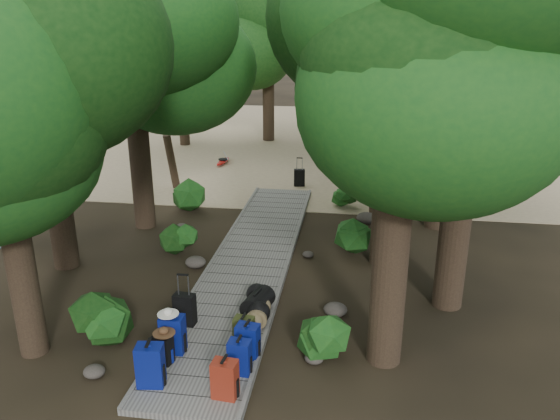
% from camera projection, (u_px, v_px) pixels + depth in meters
% --- Properties ---
extents(ground, '(120.00, 120.00, 0.00)m').
position_uv_depth(ground, '(244.00, 279.00, 13.22)').
color(ground, '#322719').
rests_on(ground, ground).
extents(sand_beach, '(40.00, 22.00, 0.02)m').
position_uv_depth(sand_beach, '(308.00, 140.00, 28.14)').
color(sand_beach, tan).
rests_on(sand_beach, ground).
extents(boardwalk, '(2.00, 12.00, 0.12)m').
position_uv_depth(boardwalk, '(252.00, 260.00, 14.13)').
color(boardwalk, gray).
rests_on(boardwalk, ground).
extents(backpack_left_a, '(0.48, 0.36, 0.84)m').
position_uv_depth(backpack_left_a, '(150.00, 363.00, 9.11)').
color(backpack_left_a, navy).
rests_on(backpack_left_a, boardwalk).
extents(backpack_left_b, '(0.38, 0.31, 0.61)m').
position_uv_depth(backpack_left_b, '(163.00, 348.00, 9.74)').
color(backpack_left_b, black).
rests_on(backpack_left_b, boardwalk).
extents(backpack_left_c, '(0.44, 0.31, 0.81)m').
position_uv_depth(backpack_left_c, '(173.00, 332.00, 10.04)').
color(backpack_left_c, navy).
rests_on(backpack_left_c, boardwalk).
extents(backpack_left_d, '(0.42, 0.33, 0.58)m').
position_uv_depth(backpack_left_d, '(186.00, 307.00, 11.12)').
color(backpack_left_d, navy).
rests_on(backpack_left_d, boardwalk).
extents(backpack_right_a, '(0.43, 0.33, 0.73)m').
position_uv_depth(backpack_right_a, '(225.00, 377.00, 8.84)').
color(backpack_right_a, maroon).
rests_on(backpack_right_a, boardwalk).
extents(backpack_right_b, '(0.40, 0.30, 0.70)m').
position_uv_depth(backpack_right_b, '(240.00, 355.00, 9.45)').
color(backpack_right_b, navy).
rests_on(backpack_right_b, boardwalk).
extents(backpack_right_c, '(0.45, 0.35, 0.70)m').
position_uv_depth(backpack_right_c, '(248.00, 339.00, 9.92)').
color(backpack_right_c, navy).
rests_on(backpack_right_c, boardwalk).
extents(backpack_right_d, '(0.40, 0.31, 0.57)m').
position_uv_depth(backpack_right_d, '(244.00, 328.00, 10.38)').
color(backpack_right_d, '#3A4117').
rests_on(backpack_right_d, boardwalk).
extents(duffel_right_khaki, '(0.45, 0.63, 0.40)m').
position_uv_depth(duffel_right_khaki, '(258.00, 313.00, 11.08)').
color(duffel_right_khaki, olive).
rests_on(duffel_right_khaki, boardwalk).
extents(duffel_right_black, '(0.65, 0.87, 0.49)m').
position_uv_depth(duffel_right_black, '(258.00, 303.00, 11.39)').
color(duffel_right_black, black).
rests_on(duffel_right_black, boardwalk).
extents(suitcase_on_boardwalk, '(0.45, 0.28, 0.66)m').
position_uv_depth(suitcase_on_boardwalk, '(185.00, 309.00, 10.97)').
color(suitcase_on_boardwalk, black).
rests_on(suitcase_on_boardwalk, boardwalk).
extents(lone_suitcase_on_sand, '(0.43, 0.29, 0.63)m').
position_uv_depth(lone_suitcase_on_sand, '(299.00, 178.00, 20.39)').
color(lone_suitcase_on_sand, black).
rests_on(lone_suitcase_on_sand, sand_beach).
extents(hat_brown, '(0.40, 0.40, 0.12)m').
position_uv_depth(hat_brown, '(164.00, 330.00, 9.61)').
color(hat_brown, '#51351E').
rests_on(hat_brown, backpack_left_b).
extents(hat_white, '(0.39, 0.39, 0.13)m').
position_uv_depth(hat_white, '(168.00, 311.00, 9.84)').
color(hat_white, silver).
rests_on(hat_white, backpack_left_c).
extents(kayak, '(0.85, 2.88, 0.28)m').
position_uv_depth(kayak, '(223.00, 161.00, 23.51)').
color(kayak, '#B2130F').
rests_on(kayak, sand_beach).
extents(sun_lounger, '(0.72, 2.02, 0.64)m').
position_uv_depth(sun_lounger, '(387.00, 171.00, 21.30)').
color(sun_lounger, silver).
rests_on(sun_lounger, sand_beach).
extents(tree_right_a, '(5.38, 5.38, 8.97)m').
position_uv_depth(tree_right_a, '(401.00, 118.00, 8.64)').
color(tree_right_a, black).
rests_on(tree_right_a, ground).
extents(tree_right_b, '(5.11, 5.11, 9.12)m').
position_uv_depth(tree_right_b, '(470.00, 96.00, 10.54)').
color(tree_right_b, black).
rests_on(tree_right_b, ground).
extents(tree_right_c, '(5.19, 5.19, 8.98)m').
position_uv_depth(tree_right_c, '(393.00, 86.00, 12.65)').
color(tree_right_c, black).
rests_on(tree_right_c, ground).
extents(tree_right_d, '(5.72, 5.72, 10.49)m').
position_uv_depth(tree_right_d, '(455.00, 47.00, 14.83)').
color(tree_right_d, black).
rests_on(tree_right_d, ground).
extents(tree_right_e, '(4.82, 4.82, 8.68)m').
position_uv_depth(tree_right_e, '(398.00, 70.00, 18.19)').
color(tree_right_e, black).
rests_on(tree_right_e, ground).
extents(tree_right_f, '(5.22, 5.22, 9.31)m').
position_uv_depth(tree_right_f, '(466.00, 57.00, 19.23)').
color(tree_right_f, black).
rests_on(tree_right_f, ground).
extents(tree_left_a, '(4.40, 4.40, 7.34)m').
position_uv_depth(tree_left_a, '(3.00, 164.00, 9.15)').
color(tree_left_a, black).
rests_on(tree_left_a, ground).
extents(tree_left_b, '(4.95, 4.95, 8.91)m').
position_uv_depth(tree_left_b, '(42.00, 89.00, 12.46)').
color(tree_left_b, black).
rests_on(tree_left_b, ground).
extents(tree_left_c, '(5.07, 5.07, 8.82)m').
position_uv_depth(tree_left_c, '(133.00, 78.00, 15.14)').
color(tree_left_c, black).
rests_on(tree_left_c, ground).
extents(tree_back_a, '(4.83, 4.83, 8.35)m').
position_uv_depth(tree_back_a, '(268.00, 56.00, 26.74)').
color(tree_back_a, black).
rests_on(tree_back_a, ground).
extents(tree_back_b, '(5.97, 5.97, 10.67)m').
position_uv_depth(tree_back_b, '(354.00, 32.00, 26.49)').
color(tree_back_b, black).
rests_on(tree_back_b, ground).
extents(tree_back_c, '(5.19, 5.19, 9.34)m').
position_uv_depth(tree_back_c, '(407.00, 47.00, 25.85)').
color(tree_back_c, black).
rests_on(tree_back_c, ground).
extents(tree_back_d, '(4.22, 4.22, 7.03)m').
position_uv_depth(tree_back_d, '(181.00, 72.00, 25.95)').
color(tree_back_d, black).
rests_on(tree_back_d, ground).
extents(palm_right_a, '(4.86, 4.86, 8.29)m').
position_uv_depth(palm_right_a, '(387.00, 82.00, 16.61)').
color(palm_right_a, '#103B10').
rests_on(palm_right_a, ground).
extents(palm_right_b, '(4.94, 4.94, 9.54)m').
position_uv_depth(palm_right_b, '(420.00, 50.00, 21.70)').
color(palm_right_b, '#103B10').
rests_on(palm_right_b, ground).
extents(palm_right_c, '(3.89, 3.89, 6.19)m').
position_uv_depth(palm_right_c, '(345.00, 89.00, 23.29)').
color(palm_right_c, '#103B10').
rests_on(palm_right_c, ground).
extents(palm_left_a, '(3.87, 3.87, 6.16)m').
position_uv_depth(palm_left_a, '(165.00, 105.00, 19.23)').
color(palm_left_a, '#103B10').
rests_on(palm_left_a, ground).
extents(rock_left_a, '(0.39, 0.35, 0.21)m').
position_uv_depth(rock_left_a, '(94.00, 371.00, 9.60)').
color(rock_left_a, '#4C473F').
rests_on(rock_left_a, ground).
extents(rock_left_b, '(0.34, 0.30, 0.19)m').
position_uv_depth(rock_left_b, '(86.00, 312.00, 11.57)').
color(rock_left_b, '#4C473F').
rests_on(rock_left_b, ground).
extents(rock_left_c, '(0.52, 0.47, 0.29)m').
position_uv_depth(rock_left_c, '(196.00, 262.00, 13.81)').
color(rock_left_c, '#4C473F').
rests_on(rock_left_c, ground).
extents(rock_left_d, '(0.31, 0.28, 0.17)m').
position_uv_depth(rock_left_d, '(182.00, 226.00, 16.34)').
color(rock_left_d, '#4C473F').
rests_on(rock_left_d, ground).
extents(rock_right_a, '(0.35, 0.32, 0.19)m').
position_uv_depth(rock_right_a, '(314.00, 358.00, 10.00)').
color(rock_right_a, '#4C473F').
rests_on(rock_right_a, ground).
extents(rock_right_b, '(0.51, 0.46, 0.28)m').
position_uv_depth(rock_right_b, '(335.00, 310.00, 11.58)').
color(rock_right_b, '#4C473F').
rests_on(rock_right_b, ground).
extents(rock_right_c, '(0.30, 0.27, 0.16)m').
position_uv_depth(rock_right_c, '(308.00, 254.00, 14.41)').
color(rock_right_c, '#4C473F').
rests_on(rock_right_c, ground).
extents(rock_right_d, '(0.61, 0.55, 0.34)m').
position_uv_depth(rock_right_d, '(366.00, 218.00, 16.78)').
color(rock_right_d, '#4C473F').
rests_on(rock_right_d, ground).
extents(shrub_left_a, '(1.20, 1.20, 1.08)m').
position_uv_depth(shrub_left_a, '(103.00, 317.00, 10.52)').
color(shrub_left_a, '#174D19').
rests_on(shrub_left_a, ground).
extents(shrub_left_b, '(0.89, 0.89, 0.80)m').
position_uv_depth(shrub_left_b, '(178.00, 242.00, 14.37)').
color(shrub_left_b, '#174D19').
rests_on(shrub_left_b, ground).
extents(shrub_left_c, '(1.27, 1.27, 1.14)m').
position_uv_depth(shrub_left_c, '(189.00, 195.00, 17.63)').
color(shrub_left_c, '#174D19').
rests_on(shrub_left_c, ground).
extents(shrub_right_a, '(1.02, 1.02, 0.92)m').
position_uv_depth(shrub_right_a, '(322.00, 335.00, 10.06)').
color(shrub_right_a, '#174D19').
rests_on(shrub_right_a, ground).
extents(shrub_right_b, '(1.13, 1.13, 1.02)m').
position_uv_depth(shrub_right_b, '(357.00, 235.00, 14.54)').
color(shrub_right_b, '#174D19').
rests_on(shrub_right_b, ground).
extents(shrub_right_c, '(0.85, 0.85, 0.77)m').
position_uv_depth(shrub_right_c, '(344.00, 197.00, 18.00)').
color(shrub_right_c, '#174D19').
rests_on(shrub_right_c, ground).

